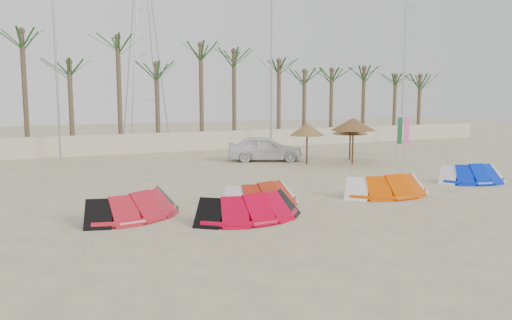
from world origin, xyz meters
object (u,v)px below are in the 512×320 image
kite_red_mid (246,205)px  parasol_right (350,128)px  kite_red_right (259,193)px  parasol_mid (353,124)px  kite_blue (468,173)px  kite_orange (383,184)px  kite_red_left (133,203)px  car (265,148)px  parasol_left (307,129)px

kite_red_mid → parasol_right: bearing=41.8°
kite_red_right → parasol_mid: (9.45, 7.29, 1.81)m
kite_red_mid → kite_red_right: 1.99m
kite_red_right → kite_blue: same height
kite_orange → parasol_right: size_ratio=1.66×
kite_red_right → kite_blue: bearing=0.9°
kite_red_mid → kite_red_left: bearing=149.9°
parasol_mid → car: bearing=139.3°
kite_red_mid → car: bearing=60.6°
kite_orange → kite_blue: (5.27, 0.60, -0.00)m
kite_blue → car: 11.47m
parasol_left → parasol_right: bearing=12.5°
parasol_mid → parasol_right: parasol_mid is taller
kite_orange → parasol_left: (1.86, 8.56, 1.54)m
kite_red_mid → kite_orange: size_ratio=0.96×
kite_blue → kite_red_mid: bearing=-171.6°
parasol_mid → parasol_right: 1.92m
kite_red_left → kite_red_mid: 3.57m
kite_red_mid → kite_orange: (6.34, 1.12, 0.00)m
kite_red_mid → parasol_mid: parasol_mid is taller
parasol_left → parasol_mid: (2.50, -0.82, 0.26)m
kite_blue → kite_red_right: bearing=-179.1°
kite_red_left → kite_red_right: size_ratio=1.18×
kite_red_right → kite_blue: (10.37, 0.16, 0.00)m
car → parasol_mid: bearing=-106.3°
kite_orange → parasol_left: 8.89m
parasol_right → parasol_mid: bearing=-122.0°
parasol_right → car: (-4.83, 1.70, -1.13)m
car → kite_blue: bearing=-131.1°
parasol_mid → kite_red_left: bearing=-152.9°
kite_blue → parasol_mid: size_ratio=1.32×
parasol_left → parasol_right: 3.58m
kite_orange → car: bearing=87.3°
kite_red_right → parasol_mid: size_ratio=1.28×
kite_red_mid → kite_blue: same height
kite_blue → parasol_right: (0.09, 8.73, 1.46)m
kite_red_left → parasol_left: 13.85m
kite_red_left → parasol_mid: (13.78, 7.06, 1.80)m
kite_blue → parasol_left: 8.79m
parasol_left → kite_red_left: bearing=-145.1°
kite_red_right → parasol_right: size_ratio=1.48×
kite_red_right → car: 11.99m
kite_red_right → kite_orange: 5.12m
parasol_mid → car: 5.27m
kite_red_left → kite_red_right: 4.33m
kite_blue → car: size_ratio=0.78×
kite_red_right → parasol_mid: parasol_mid is taller
kite_blue → parasol_right: size_ratio=1.52×
kite_red_mid → parasol_left: parasol_left is taller
parasol_left → parasol_mid: bearing=-18.2°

